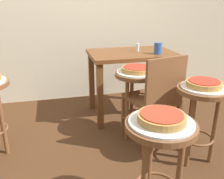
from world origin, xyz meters
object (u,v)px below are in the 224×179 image
Objects in this scene: stool_foreground at (159,149)px; pizza_middle at (204,84)px; pizza_foreground at (162,117)px; stool_leftside at (136,89)px; dining_table at (131,64)px; serving_plate_middle at (204,87)px; cup_near_edge at (158,48)px; stool_middle at (201,107)px; pizza_leftside at (137,69)px; condiment_shaker at (138,47)px; wooden_chair at (156,97)px; serving_plate_leftside at (137,72)px; serving_plate_foreground at (161,122)px.

pizza_middle is (0.55, 0.44, 0.20)m from stool_foreground.
stool_leftside is at bearing 78.45° from pizza_foreground.
serving_plate_middle is at bearing -76.02° from dining_table.
dining_table is at bearing 145.60° from cup_near_edge.
stool_foreground is 0.71m from stool_middle.
condiment_shaker is at bearing 70.05° from pizza_leftside.
stool_foreground is at bearing -102.00° from dining_table.
condiment_shaker is (0.07, 0.02, 0.18)m from dining_table.
cup_near_edge is (0.54, 1.27, 0.31)m from stool_foreground.
stool_foreground is at bearing -112.92° from cup_near_edge.
serving_plate_middle is 0.44m from wooden_chair.
pizza_middle is (0.00, 0.00, 0.20)m from stool_middle.
dining_table reaches higher than serving_plate_middle.
serving_plate_leftside is (0.19, 0.95, -0.03)m from pizza_foreground.
condiment_shaker is at bearing 130.82° from cup_near_edge.
wooden_chair is at bearing -56.77° from pizza_leftside.
cup_near_edge is (0.54, 1.27, 0.12)m from pizza_foreground.
serving_plate_middle is at bearing 38.64° from serving_plate_foreground.
pizza_middle is 0.31× the size of wooden_chair.
stool_foreground is 0.98m from serving_plate_leftside.
condiment_shaker is (-0.17, 1.02, 0.10)m from pizza_middle.
cup_near_edge is at bearing 67.08° from serving_plate_foreground.
wooden_chair is (-0.24, 0.32, -0.02)m from stool_middle.
serving_plate_foreground is 1.31× the size of pizza_leftside.
stool_middle is 2.46× the size of pizza_middle.
pizza_foreground and pizza_middle have the same top height.
stool_foreground is 1.42m from cup_near_edge.
stool_foreground is 1.81× the size of serving_plate_foreground.
dining_table is (-0.25, 0.99, -0.05)m from serving_plate_middle.
serving_plate_middle is at bearing -54.73° from pizza_leftside.
stool_leftside is 0.76× the size of wooden_chair.
wooden_chair reaches higher than serving_plate_foreground.
serving_plate_foreground is 0.98m from stool_leftside.
stool_foreground is 1.54m from condiment_shaker.
stool_middle is 5.38× the size of cup_near_edge.
dining_table is (0.11, 0.49, 0.12)m from stool_leftside.
serving_plate_foreground is at bearing -102.00° from dining_table.
serving_plate_foreground is 0.71m from pizza_middle.
condiment_shaker is at bearing 70.05° from serving_plate_leftside.
pizza_leftside is at bearing 78.45° from stool_foreground.
serving_plate_foreground is 1.51m from condiment_shaker.
wooden_chair is (0.12, -0.19, -0.02)m from stool_leftside.
pizza_leftside is at bearing 90.00° from serving_plate_leftside.
serving_plate_leftside is at bearing 123.23° from wooden_chair.
stool_foreground is 5.38× the size of cup_near_edge.
serving_plate_foreground and serving_plate_leftside have the same top height.
dining_table reaches higher than stool_leftside.
stool_middle is 0.64m from serving_plate_leftside.
stool_middle is at bearing 38.64° from serving_plate_foreground.
cup_near_edge reaches higher than stool_middle.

